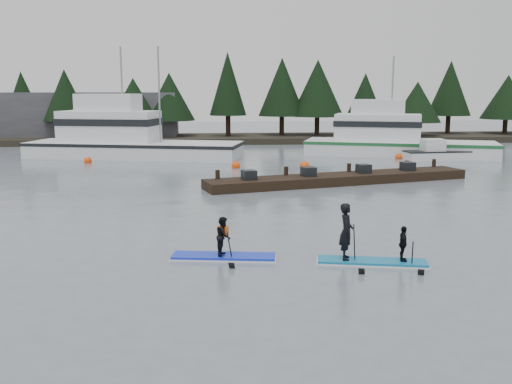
{
  "coord_description": "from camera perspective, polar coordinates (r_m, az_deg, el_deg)",
  "views": [
    {
      "loc": [
        -2.01,
        -16.84,
        5.19
      ],
      "look_at": [
        0.0,
        6.0,
        1.1
      ],
      "focal_mm": 40.0,
      "sensor_mm": 36.0,
      "label": 1
    }
  ],
  "objects": [
    {
      "name": "buoy_a",
      "position": [
        43.19,
        -16.47,
        2.8
      ],
      "size": [
        0.58,
        0.58,
        0.58
      ],
      "primitive_type": "sphere",
      "color": "#FF460C",
      "rests_on": "ground"
    },
    {
      "name": "fishing_boat_large",
      "position": [
        46.09,
        -12.66,
        4.3
      ],
      "size": [
        17.25,
        8.59,
        9.5
      ],
      "rotation": [
        0.0,
        0.0,
        -0.25
      ],
      "color": "white",
      "rests_on": "ground"
    },
    {
      "name": "fishing_boat_medium",
      "position": [
        47.71,
        13.63,
        4.35
      ],
      "size": [
        15.5,
        9.04,
        8.83
      ],
      "rotation": [
        0.0,
        0.0,
        -0.34
      ],
      "color": "white",
      "rests_on": "ground"
    },
    {
      "name": "far_shore",
      "position": [
        59.08,
        -3.08,
        5.35
      ],
      "size": [
        70.0,
        8.0,
        0.6
      ],
      "primitive_type": "cube",
      "color": "#2D281E",
      "rests_on": "ground"
    },
    {
      "name": "skiff",
      "position": [
        45.72,
        18.19,
        3.52
      ],
      "size": [
        5.98,
        2.24,
        0.68
      ],
      "primitive_type": "cube",
      "rotation": [
        0.0,
        0.0,
        0.08
      ],
      "color": "white",
      "rests_on": "ground"
    },
    {
      "name": "paddleboard_duo",
      "position": [
        17.63,
        10.88,
        -5.07
      ],
      "size": [
        3.36,
        1.58,
        2.38
      ],
      "rotation": [
        0.0,
        0.0,
        -0.21
      ],
      "color": "#116FA2",
      "rests_on": "ground"
    },
    {
      "name": "buoy_c",
      "position": [
        45.27,
        14.05,
        3.23
      ],
      "size": [
        0.51,
        0.51,
        0.51
      ],
      "primitive_type": "sphere",
      "color": "#FF460C",
      "rests_on": "ground"
    },
    {
      "name": "buoy_b",
      "position": [
        38.75,
        -2.02,
        2.41
      ],
      "size": [
        0.6,
        0.6,
        0.6
      ],
      "primitive_type": "sphere",
      "color": "#FF460C",
      "rests_on": "ground"
    },
    {
      "name": "waterfront_building",
      "position": [
        62.07,
        -16.3,
        7.23
      ],
      "size": [
        18.0,
        6.0,
        5.0
      ],
      "primitive_type": "cube",
      "color": "#4C4C51",
      "rests_on": "ground"
    },
    {
      "name": "buoy_d",
      "position": [
        38.67,
        4.89,
        2.37
      ],
      "size": [
        0.62,
        0.62,
        0.62
      ],
      "primitive_type": "sphere",
      "color": "#FF460C",
      "rests_on": "ground"
    },
    {
      "name": "ground",
      "position": [
        17.73,
        1.72,
        -6.91
      ],
      "size": [
        160.0,
        160.0,
        0.0
      ],
      "primitive_type": "plane",
      "color": "slate",
      "rests_on": "ground"
    },
    {
      "name": "treeline",
      "position": [
        59.1,
        -3.08,
        5.06
      ],
      "size": [
        60.0,
        4.0,
        8.0
      ],
      "primitive_type": null,
      "color": "black",
      "rests_on": "ground"
    },
    {
      "name": "paddleboard_solo",
      "position": [
        17.89,
        -3.26,
        -5.37
      ],
      "size": [
        3.31,
        1.31,
        1.81
      ],
      "rotation": [
        0.0,
        0.0,
        -0.15
      ],
      "color": "#172ED8",
      "rests_on": "ground"
    },
    {
      "name": "floating_dock",
      "position": [
        32.61,
        8.43,
        1.31
      ],
      "size": [
        15.7,
        6.22,
        0.52
      ],
      "primitive_type": "cube",
      "rotation": [
        0.0,
        0.0,
        0.27
      ],
      "color": "black",
      "rests_on": "ground"
    }
  ]
}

